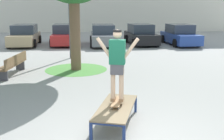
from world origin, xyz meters
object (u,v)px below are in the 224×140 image
object	(u,v)px
skater	(117,61)
park_bench	(13,64)
car_grey	(103,36)
car_black	(141,35)
skate_box	(116,108)
car_tan	(25,36)
skateboard	(117,102)
car_red	(65,35)
car_blue	(180,35)

from	to	relation	value
skater	park_bench	world-z (taller)	skater
car_grey	car_black	xyz separation A→B (m)	(2.83, 0.42, 0.00)
skate_box	car_tan	xyz separation A→B (m)	(-5.51, 14.32, 0.28)
skater	park_bench	distance (m)	6.52
skate_box	skateboard	world-z (taller)	skateboard
skater	car_grey	bearing A→B (deg)	89.50
skateboard	car_tan	world-z (taller)	car_tan
car_red	skater	bearing A→B (deg)	-79.40
skate_box	car_blue	world-z (taller)	car_blue
car_black	park_bench	size ratio (longest dim) A/B	1.79
skater	car_grey	size ratio (longest dim) A/B	0.40
skateboard	skate_box	bearing A→B (deg)	-105.64
skater	car_tan	size ratio (longest dim) A/B	0.40
skater	car_red	xyz separation A→B (m)	(-2.71, 14.49, -0.84)
car_red	park_bench	world-z (taller)	car_red
skate_box	skater	bearing A→B (deg)	74.39
car_red	car_tan	bearing A→B (deg)	-174.17
skate_box	car_black	size ratio (longest dim) A/B	0.47
skate_box	car_black	xyz separation A→B (m)	(2.99, 14.46, 0.28)
skateboard	car_red	distance (m)	14.74
skater	car_blue	distance (m)	15.06
skater	car_blue	bearing A→B (deg)	67.39
car_red	skateboard	bearing A→B (deg)	-79.40
car_black	park_bench	distance (m)	11.45
car_grey	car_black	size ratio (longest dim) A/B	0.97
skater	car_red	distance (m)	14.76
skateboard	car_grey	distance (m)	13.91
car_grey	car_red	bearing A→B (deg)	168.48
skate_box	park_bench	world-z (taller)	park_bench
skater	car_tan	distance (m)	15.27
car_tan	park_bench	xyz separation A→B (m)	(1.67, -9.06, -0.24)
skateboard	car_red	world-z (taller)	car_red
car_grey	park_bench	bearing A→B (deg)	-114.47
skate_box	car_red	size ratio (longest dim) A/B	0.48
car_tan	car_red	bearing A→B (deg)	5.83
skateboard	car_blue	bearing A→B (deg)	67.39
park_bench	car_red	bearing A→B (deg)	82.94
skateboard	car_black	world-z (taller)	car_black
car_red	car_blue	world-z (taller)	same
car_black	car_blue	world-z (taller)	same
car_blue	park_bench	distance (m)	13.03
skate_box	car_blue	distance (m)	15.17
skateboard	car_grey	bearing A→B (deg)	89.50
car_blue	park_bench	size ratio (longest dim) A/B	1.78
skater	car_tan	bearing A→B (deg)	111.33
car_tan	park_bench	world-z (taller)	car_tan
car_grey	skateboard	bearing A→B (deg)	-90.50
skate_box	car_grey	size ratio (longest dim) A/B	0.48
car_red	park_bench	size ratio (longest dim) A/B	1.76
skate_box	car_tan	bearing A→B (deg)	111.04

